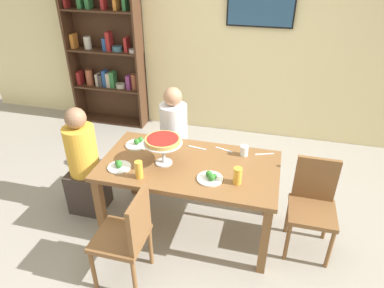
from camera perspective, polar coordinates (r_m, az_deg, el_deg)
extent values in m
plane|color=gray|center=(3.52, -0.42, -13.41)|extent=(12.00, 12.00, 0.00)
cube|color=beige|center=(4.82, 6.61, 17.71)|extent=(8.00, 0.12, 2.80)
cube|color=brown|center=(3.07, -0.47, -3.65)|extent=(1.58, 0.86, 0.04)
cube|color=brown|center=(3.27, -14.89, -10.62)|extent=(0.07, 0.07, 0.70)
cube|color=brown|center=(2.95, 11.95, -15.47)|extent=(0.07, 0.07, 0.70)
cube|color=brown|center=(3.78, -9.76, -3.68)|extent=(0.07, 0.07, 0.70)
cube|color=brown|center=(3.51, 12.83, -7.00)|extent=(0.07, 0.07, 0.70)
cube|color=#422819|center=(5.51, -19.39, 14.65)|extent=(0.03, 0.30, 2.20)
cube|color=#422819|center=(5.01, -8.71, 14.53)|extent=(0.03, 0.30, 2.20)
cube|color=#422819|center=(5.36, -13.59, 15.08)|extent=(1.10, 0.02, 2.20)
cube|color=#422819|center=(5.62, -12.91, 3.94)|extent=(1.04, 0.28, 0.02)
cube|color=#422819|center=(5.40, -13.58, 9.17)|extent=(1.04, 0.28, 0.02)
cube|color=#422819|center=(5.24, -14.31, 14.78)|extent=(1.04, 0.28, 0.02)
cube|color=#422819|center=(5.13, -15.13, 20.68)|extent=(1.04, 0.28, 0.02)
cube|color=maroon|center=(5.60, -18.08, 10.45)|extent=(0.06, 0.13, 0.20)
cylinder|color=brown|center=(5.51, -16.67, 10.59)|extent=(0.11, 0.11, 0.24)
cube|color=#B2A88E|center=(5.45, -15.33, 10.27)|extent=(0.04, 0.11, 0.18)
cube|color=#3D3838|center=(5.42, -14.79, 10.22)|extent=(0.07, 0.13, 0.18)
cube|color=navy|center=(5.38, -14.18, 10.54)|extent=(0.06, 0.12, 0.25)
cube|color=#B2A88E|center=(5.36, -13.55, 10.32)|extent=(0.06, 0.13, 0.21)
cube|color=#2D6B38|center=(5.32, -12.94, 10.42)|extent=(0.07, 0.13, 0.24)
cylinder|color=beige|center=(5.31, -11.77, 9.48)|extent=(0.15, 0.15, 0.06)
cube|color=#7A3370|center=(5.22, -10.38, 10.12)|extent=(0.06, 0.13, 0.20)
cylinder|color=brown|center=(5.18, -9.49, 10.18)|extent=(0.11, 0.11, 0.23)
cube|color=orange|center=(5.45, -19.03, 15.90)|extent=(0.06, 0.13, 0.20)
cylinder|color=beige|center=(5.34, -16.96, 15.80)|extent=(0.11, 0.11, 0.17)
cube|color=navy|center=(5.20, -14.13, 15.81)|extent=(0.05, 0.13, 0.17)
cube|color=maroon|center=(5.16, -13.58, 16.27)|extent=(0.06, 0.13, 0.26)
cylinder|color=#3D7084|center=(5.14, -12.32, 15.23)|extent=(0.15, 0.15, 0.07)
cube|color=maroon|center=(5.05, -10.77, 15.94)|extent=(0.04, 0.13, 0.20)
cylinder|color=silver|center=(5.03, -9.51, 15.06)|extent=(0.16, 0.16, 0.04)
cube|color=maroon|center=(5.36, -20.16, 21.51)|extent=(0.04, 0.13, 0.19)
cube|color=#2D6B38|center=(5.19, -16.80, 21.63)|extent=(0.06, 0.13, 0.17)
cube|color=maroon|center=(5.08, -14.53, 22.08)|extent=(0.05, 0.11, 0.22)
cube|color=orange|center=(4.99, -12.53, 22.07)|extent=(0.05, 0.13, 0.20)
cube|color=#2D6B38|center=(4.94, -11.01, 22.00)|extent=(0.05, 0.13, 0.18)
cube|color=black|center=(4.63, 11.37, 21.49)|extent=(0.84, 0.05, 0.49)
cube|color=navy|center=(4.60, 11.34, 21.45)|extent=(0.80, 0.01, 0.45)
cube|color=#382D28|center=(3.76, -16.74, -7.25)|extent=(0.34, 0.34, 0.45)
cylinder|color=gold|center=(3.50, -17.87, -1.05)|extent=(0.30, 0.30, 0.50)
sphere|color=#846047|center=(3.34, -18.81, 4.09)|extent=(0.20, 0.20, 0.20)
cube|color=#382D28|center=(4.03, -2.89, -3.03)|extent=(0.34, 0.34, 0.45)
cylinder|color=silver|center=(3.79, -3.07, 2.98)|extent=(0.30, 0.30, 0.50)
sphere|color=#A87A5B|center=(3.64, -3.22, 7.89)|extent=(0.20, 0.20, 0.20)
cube|color=brown|center=(2.86, -11.85, -15.00)|extent=(0.40, 0.40, 0.04)
cube|color=brown|center=(2.64, -8.78, -12.35)|extent=(0.04, 0.36, 0.42)
cylinder|color=brown|center=(2.99, -16.08, -19.49)|extent=(0.04, 0.04, 0.41)
cylinder|color=brown|center=(3.19, -13.00, -15.03)|extent=(0.04, 0.04, 0.41)
cylinder|color=brown|center=(2.87, -9.54, -21.32)|extent=(0.04, 0.04, 0.41)
cylinder|color=brown|center=(3.08, -6.91, -16.47)|extent=(0.04, 0.04, 0.41)
cube|color=brown|center=(3.19, 19.31, -10.66)|extent=(0.40, 0.40, 0.04)
cube|color=brown|center=(3.20, 19.87, -5.45)|extent=(0.36, 0.04, 0.42)
cylinder|color=brown|center=(3.24, 21.92, -15.98)|extent=(0.04, 0.04, 0.41)
cylinder|color=brown|center=(3.20, 15.53, -15.39)|extent=(0.04, 0.04, 0.41)
cylinder|color=brown|center=(3.50, 21.46, -11.91)|extent=(0.04, 0.04, 0.41)
cylinder|color=brown|center=(3.45, 15.64, -11.31)|extent=(0.04, 0.04, 0.41)
cylinder|color=silver|center=(3.08, -4.69, -3.08)|extent=(0.15, 0.15, 0.01)
cylinder|color=silver|center=(3.02, -4.77, -1.44)|extent=(0.03, 0.03, 0.19)
cylinder|color=silver|center=(2.97, -4.85, 0.22)|extent=(0.34, 0.34, 0.01)
cylinder|color=tan|center=(2.96, -4.87, 0.59)|extent=(0.31, 0.31, 0.04)
cylinder|color=maroon|center=(2.95, -4.89, 0.94)|extent=(0.27, 0.27, 0.00)
cylinder|color=white|center=(3.07, -11.97, -3.79)|extent=(0.20, 0.20, 0.01)
sphere|color=#2D7028|center=(3.06, -12.09, -3.17)|extent=(0.06, 0.06, 0.06)
sphere|color=#2D7028|center=(3.09, -12.39, -3.01)|extent=(0.04, 0.04, 0.04)
sphere|color=#2D7028|center=(3.04, -12.05, -3.45)|extent=(0.05, 0.05, 0.05)
cylinder|color=white|center=(2.87, 3.00, -5.77)|extent=(0.22, 0.22, 0.01)
sphere|color=#2D7028|center=(2.82, 3.31, -5.59)|extent=(0.06, 0.06, 0.06)
sphere|color=#2D7028|center=(2.86, 2.83, -5.00)|extent=(0.06, 0.06, 0.06)
sphere|color=#2D7028|center=(2.86, 3.77, -5.29)|extent=(0.04, 0.04, 0.04)
sphere|color=#2D7028|center=(2.83, 3.20, -5.44)|extent=(0.06, 0.06, 0.06)
cylinder|color=white|center=(3.37, -9.15, -0.13)|extent=(0.22, 0.22, 0.01)
sphere|color=#2D7028|center=(3.36, -9.17, 0.42)|extent=(0.06, 0.06, 0.06)
sphere|color=#2D7028|center=(3.40, -8.54, 0.76)|extent=(0.05, 0.05, 0.05)
cylinder|color=gold|center=(2.88, -8.81, -4.24)|extent=(0.07, 0.07, 0.16)
cylinder|color=gold|center=(2.81, 7.57, -5.25)|extent=(0.07, 0.07, 0.15)
cylinder|color=white|center=(3.20, 8.66, -1.11)|extent=(0.07, 0.07, 0.10)
cube|color=silver|center=(3.29, 0.78, -0.61)|extent=(0.18, 0.04, 0.00)
cube|color=silver|center=(3.27, 11.94, -1.64)|extent=(0.17, 0.08, 0.00)
cube|color=silver|center=(3.28, 5.32, -0.93)|extent=(0.18, 0.07, 0.00)
cube|color=silver|center=(3.38, -5.13, 0.10)|extent=(0.18, 0.03, 0.00)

